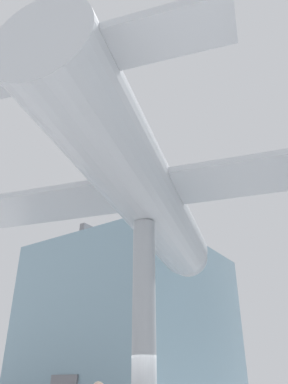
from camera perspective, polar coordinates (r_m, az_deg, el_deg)
glass_pavilion_left at (r=25.78m, az=-1.65°, el=-20.27°), size 10.35×11.56×10.60m
support_pylon_central at (r=10.41m, az=0.00°, el=-20.53°), size 0.64×0.64×6.13m
suspended_airplane at (r=11.81m, az=0.28°, el=-0.37°), size 20.23×13.80×3.40m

